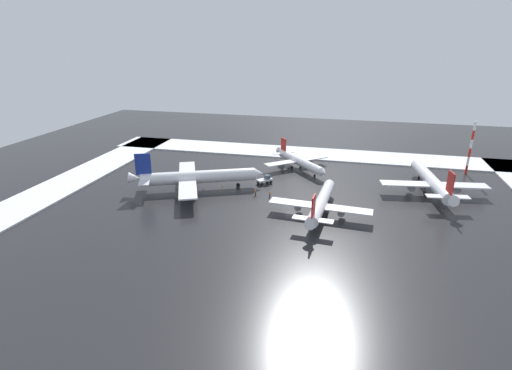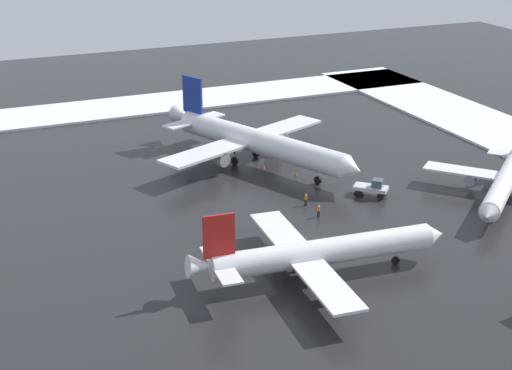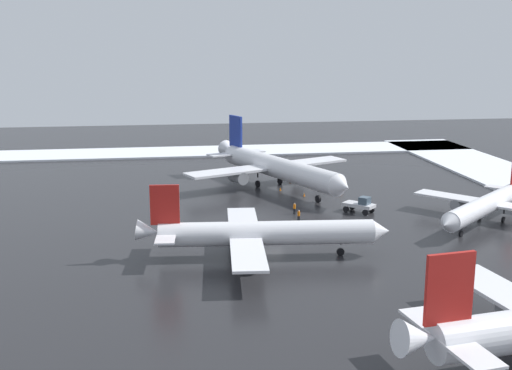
{
  "view_description": "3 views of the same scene",
  "coord_description": "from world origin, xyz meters",
  "px_view_note": "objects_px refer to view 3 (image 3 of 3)",
  "views": [
    {
      "loc": [
        -13.85,
        94.33,
        41.04
      ],
      "look_at": [
        9.13,
        -0.84,
        4.59
      ],
      "focal_mm": 28.0,
      "sensor_mm": 36.0,
      "label": 1
    },
    {
      "loc": [
        -75.51,
        39.51,
        40.46
      ],
      "look_at": [
        14.17,
        0.65,
        2.4
      ],
      "focal_mm": 55.0,
      "sensor_mm": 36.0,
      "label": 2
    },
    {
      "loc": [
        -79.64,
        14.18,
        24.87
      ],
      "look_at": [
        16.29,
        -0.03,
        3.26
      ],
      "focal_mm": 45.0,
      "sensor_mm": 36.0,
      "label": 3
    }
  ],
  "objects_px": {
    "airplane_parked_portside": "(260,233)",
    "airplane_parked_starboard": "(488,204)",
    "pushback_tug": "(360,204)",
    "ground_crew_near_tug": "(294,208)",
    "ground_crew_by_nose_gear": "(341,183)",
    "traffic_cone_near_nose": "(290,181)",
    "ground_crew_mid_apron": "(299,215)",
    "traffic_cone_wingtip_side": "(280,189)",
    "traffic_cone_mid_line": "(304,195)",
    "airplane_foreground_jet": "(276,167)"
  },
  "relations": [
    {
      "from": "ground_crew_near_tug",
      "to": "airplane_parked_starboard",
      "type": "bearing_deg",
      "value": 104.3
    },
    {
      "from": "ground_crew_mid_apron",
      "to": "traffic_cone_wingtip_side",
      "type": "xyz_separation_m",
      "value": [
        19.63,
        -1.01,
        -0.7
      ]
    },
    {
      "from": "airplane_parked_portside",
      "to": "ground_crew_by_nose_gear",
      "type": "xyz_separation_m",
      "value": [
        34.07,
        -19.53,
        -1.98
      ]
    },
    {
      "from": "pushback_tug",
      "to": "ground_crew_mid_apron",
      "type": "xyz_separation_m",
      "value": [
        -3.48,
        10.15,
        -0.31
      ]
    },
    {
      "from": "airplane_foreground_jet",
      "to": "airplane_parked_starboard",
      "type": "height_order",
      "value": "airplane_foreground_jet"
    },
    {
      "from": "airplane_parked_starboard",
      "to": "ground_crew_near_tug",
      "type": "height_order",
      "value": "airplane_parked_starboard"
    },
    {
      "from": "airplane_parked_portside",
      "to": "traffic_cone_near_nose",
      "type": "height_order",
      "value": "airplane_parked_portside"
    },
    {
      "from": "airplane_foreground_jet",
      "to": "airplane_parked_starboard",
      "type": "relative_size",
      "value": 1.6
    },
    {
      "from": "airplane_parked_starboard",
      "to": "ground_crew_mid_apron",
      "type": "relative_size",
      "value": 13.26
    },
    {
      "from": "airplane_parked_portside",
      "to": "traffic_cone_mid_line",
      "type": "relative_size",
      "value": 54.73
    },
    {
      "from": "airplane_foreground_jet",
      "to": "pushback_tug",
      "type": "distance_m",
      "value": 20.68
    },
    {
      "from": "airplane_parked_starboard",
      "to": "traffic_cone_wingtip_side",
      "type": "height_order",
      "value": "airplane_parked_starboard"
    },
    {
      "from": "pushback_tug",
      "to": "ground_crew_by_nose_gear",
      "type": "distance_m",
      "value": 16.23
    },
    {
      "from": "ground_crew_by_nose_gear",
      "to": "ground_crew_mid_apron",
      "type": "bearing_deg",
      "value": 161.13
    },
    {
      "from": "airplane_foreground_jet",
      "to": "pushback_tug",
      "type": "relative_size",
      "value": 7.52
    },
    {
      "from": "airplane_foreground_jet",
      "to": "traffic_cone_mid_line",
      "type": "relative_size",
      "value": 65.76
    },
    {
      "from": "pushback_tug",
      "to": "traffic_cone_mid_line",
      "type": "relative_size",
      "value": 8.74
    },
    {
      "from": "airplane_parked_portside",
      "to": "ground_crew_near_tug",
      "type": "distance_m",
      "value": 20.25
    },
    {
      "from": "pushback_tug",
      "to": "ground_crew_mid_apron",
      "type": "bearing_deg",
      "value": -116.1
    },
    {
      "from": "pushback_tug",
      "to": "ground_crew_near_tug",
      "type": "relative_size",
      "value": 2.81
    },
    {
      "from": "pushback_tug",
      "to": "ground_crew_near_tug",
      "type": "height_order",
      "value": "pushback_tug"
    },
    {
      "from": "airplane_parked_starboard",
      "to": "ground_crew_by_nose_gear",
      "type": "height_order",
      "value": "airplane_parked_starboard"
    },
    {
      "from": "ground_crew_near_tug",
      "to": "ground_crew_mid_apron",
      "type": "bearing_deg",
      "value": 29.3
    },
    {
      "from": "ground_crew_by_nose_gear",
      "to": "traffic_cone_near_nose",
      "type": "bearing_deg",
      "value": 62.85
    },
    {
      "from": "ground_crew_by_nose_gear",
      "to": "traffic_cone_near_nose",
      "type": "distance_m",
      "value": 10.1
    },
    {
      "from": "airplane_foreground_jet",
      "to": "pushback_tug",
      "type": "bearing_deg",
      "value": 4.43
    },
    {
      "from": "traffic_cone_wingtip_side",
      "to": "traffic_cone_mid_line",
      "type": "bearing_deg",
      "value": -146.22
    },
    {
      "from": "airplane_foreground_jet",
      "to": "traffic_cone_near_nose",
      "type": "distance_m",
      "value": 6.5
    },
    {
      "from": "ground_crew_by_nose_gear",
      "to": "airplane_foreground_jet",
      "type": "bearing_deg",
      "value": 91.77
    },
    {
      "from": "ground_crew_near_tug",
      "to": "traffic_cone_mid_line",
      "type": "height_order",
      "value": "ground_crew_near_tug"
    },
    {
      "from": "airplane_parked_starboard",
      "to": "traffic_cone_mid_line",
      "type": "xyz_separation_m",
      "value": [
        19.38,
        22.0,
        -2.45
      ]
    },
    {
      "from": "ground_crew_mid_apron",
      "to": "traffic_cone_mid_line",
      "type": "relative_size",
      "value": 3.11
    },
    {
      "from": "airplane_parked_portside",
      "to": "pushback_tug",
      "type": "height_order",
      "value": "airplane_parked_portside"
    },
    {
      "from": "ground_crew_near_tug",
      "to": "traffic_cone_mid_line",
      "type": "xyz_separation_m",
      "value": [
        10.86,
        -3.92,
        -0.7
      ]
    },
    {
      "from": "airplane_parked_portside",
      "to": "airplane_parked_starboard",
      "type": "relative_size",
      "value": 1.33
    },
    {
      "from": "airplane_foreground_jet",
      "to": "ground_crew_mid_apron",
      "type": "xyz_separation_m",
      "value": [
        -21.67,
        0.61,
        -2.77
      ]
    },
    {
      "from": "ground_crew_mid_apron",
      "to": "traffic_cone_wingtip_side",
      "type": "distance_m",
      "value": 19.66
    },
    {
      "from": "airplane_parked_starboard",
      "to": "traffic_cone_near_nose",
      "type": "relative_size",
      "value": 41.21
    },
    {
      "from": "ground_crew_mid_apron",
      "to": "traffic_cone_mid_line",
      "type": "height_order",
      "value": "ground_crew_mid_apron"
    },
    {
      "from": "ground_crew_by_nose_gear",
      "to": "traffic_cone_near_nose",
      "type": "height_order",
      "value": "ground_crew_by_nose_gear"
    },
    {
      "from": "ground_crew_by_nose_gear",
      "to": "airplane_parked_starboard",
      "type": "bearing_deg",
      "value": -137.05
    },
    {
      "from": "pushback_tug",
      "to": "traffic_cone_mid_line",
      "type": "height_order",
      "value": "pushback_tug"
    },
    {
      "from": "airplane_foreground_jet",
      "to": "traffic_cone_near_nose",
      "type": "bearing_deg",
      "value": 118.73
    },
    {
      "from": "pushback_tug",
      "to": "traffic_cone_near_nose",
      "type": "relative_size",
      "value": 8.74
    },
    {
      "from": "pushback_tug",
      "to": "traffic_cone_wingtip_side",
      "type": "height_order",
      "value": "pushback_tug"
    },
    {
      "from": "airplane_parked_portside",
      "to": "traffic_cone_mid_line",
      "type": "distance_m",
      "value": 31.8
    },
    {
      "from": "airplane_parked_starboard",
      "to": "traffic_cone_mid_line",
      "type": "relative_size",
      "value": 41.21
    },
    {
      "from": "airplane_parked_portside",
      "to": "traffic_cone_near_nose",
      "type": "relative_size",
      "value": 54.73
    },
    {
      "from": "traffic_cone_near_nose",
      "to": "traffic_cone_mid_line",
      "type": "relative_size",
      "value": 1.0
    },
    {
      "from": "airplane_parked_portside",
      "to": "traffic_cone_near_nose",
      "type": "xyz_separation_m",
      "value": [
        40.44,
        -11.73,
        -2.68
      ]
    }
  ]
}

